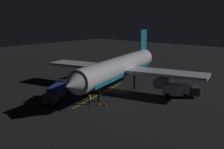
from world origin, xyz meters
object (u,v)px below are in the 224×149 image
traffic_cone_near_right (100,98)px  traffic_cone_near_left (105,104)px  airliner (120,67)px  ground_crew_worker (90,99)px  traffic_cone_under_wing (99,104)px  catering_truck (179,90)px  traffic_cone_far (94,91)px  baggage_truck (56,93)px

traffic_cone_near_right → traffic_cone_near_left: bearing=147.7°
airliner → traffic_cone_near_right: size_ratio=62.30×
airliner → ground_crew_worker: 10.91m
airliner → traffic_cone_near_left: 10.71m
ground_crew_worker → traffic_cone_under_wing: ground_crew_worker is taller
catering_truck → traffic_cone_under_wing: bearing=58.3°
traffic_cone_under_wing → airliner: bearing=-70.9°
traffic_cone_under_wing → traffic_cone_far: (5.83, -4.72, 0.00)m
ground_crew_worker → traffic_cone_under_wing: (-1.49, -0.63, -0.64)m
catering_truck → traffic_cone_near_right: bearing=45.3°
traffic_cone_near_right → traffic_cone_far: same height
traffic_cone_far → traffic_cone_under_wing: bearing=141.0°
traffic_cone_near_right → traffic_cone_under_wing: size_ratio=1.00×
traffic_cone_far → traffic_cone_near_right: bearing=148.8°
traffic_cone_under_wing → traffic_cone_near_right: bearing=-49.1°
catering_truck → traffic_cone_far: size_ratio=11.33×
airliner → catering_truck: 11.88m
traffic_cone_near_right → traffic_cone_under_wing: 3.32m
airliner → baggage_truck: airliner is taller
traffic_cone_near_left → traffic_cone_near_right: (3.04, -1.92, 0.00)m
baggage_truck → traffic_cone_near_right: (-5.12, -5.31, -1.04)m
airliner → traffic_cone_near_left: airliner is taller
baggage_truck → traffic_cone_far: size_ratio=11.78×
airliner → ground_crew_worker: (-1.80, 10.16, -3.56)m
airliner → catering_truck: size_ratio=5.50×
catering_truck → traffic_cone_near_left: 13.81m
airliner → traffic_cone_far: airliner is taller
traffic_cone_near_right → traffic_cone_far: size_ratio=1.00×
catering_truck → traffic_cone_far: catering_truck is taller
catering_truck → traffic_cone_under_wing: catering_truck is taller
ground_crew_worker → traffic_cone_near_right: bearing=-77.7°
ground_crew_worker → baggage_truck: bearing=20.5°
ground_crew_worker → traffic_cone_near_right: size_ratio=3.16×
catering_truck → ground_crew_worker: 16.08m
airliner → traffic_cone_near_left: size_ratio=62.30×
traffic_cone_near_left → traffic_cone_under_wing: bearing=34.6°
catering_truck → traffic_cone_far: (13.57, 7.80, -0.98)m
traffic_cone_near_left → traffic_cone_far: (6.69, -4.13, 0.00)m
ground_crew_worker → traffic_cone_far: 6.92m
traffic_cone_near_right → traffic_cone_under_wing: (-2.17, 2.51, 0.00)m
baggage_truck → catering_truck: bearing=-134.4°
airliner → traffic_cone_under_wing: (-3.29, 9.53, -4.20)m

